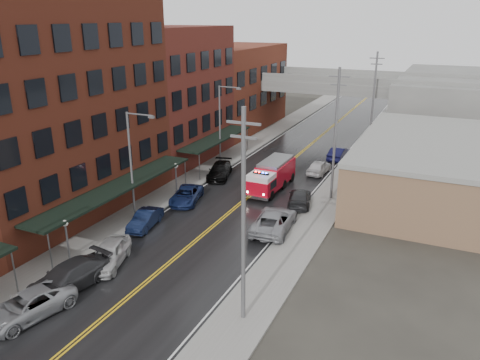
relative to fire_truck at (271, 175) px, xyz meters
The scene contains 31 objects.
road 5.39m from the fire_truck, 103.46° to the right, with size 11.00×160.00×0.02m, color black.
sidewalk_left 9.99m from the fire_truck, 149.35° to the right, with size 3.00×160.00×0.15m, color slate.
sidewalk_right 8.03m from the fire_truck, 39.60° to the right, with size 3.00×160.00×0.15m, color slate.
curb_left 8.63m from the fire_truck, 143.68° to the right, with size 0.30×160.00×0.15m, color gray.
curb_right 6.87m from the fire_truck, 48.60° to the right, with size 0.30×160.00×0.15m, color gray.
brick_building_b 20.30m from the fire_truck, 140.31° to the right, with size 9.00×20.00×18.00m, color #4D1D14.
brick_building_c 16.63m from the fire_truck, 159.38° to the left, with size 9.00×15.00×15.00m, color maroon.
brick_building_far 27.53m from the fire_truck, 122.29° to the left, with size 9.00×20.00×12.00m, color brown.
tan_building 15.64m from the fire_truck, 18.53° to the left, with size 14.00×22.00×5.00m, color #816045.
right_far_block 38.87m from the fire_truck, 64.34° to the left, with size 18.00×30.00×8.00m, color slate.
awning_1 14.93m from the fire_truck, 125.85° to the right, with size 2.60×18.00×3.09m.
awning_2 10.38m from the fire_truck, 147.88° to the left, with size 2.60×13.00×3.09m.
globe_lamp_1 20.52m from the fire_truck, 111.78° to the right, with size 0.44×0.44×3.12m.
globe_lamp_2 9.16m from the fire_truck, 146.47° to the right, with size 0.44×0.44×3.12m.
street_lamp_1 13.99m from the fire_truck, 125.09° to the right, with size 2.64×0.22×9.00m.
street_lamp_2 9.92m from the fire_truck, 147.40° to the left, with size 2.64×0.22×9.00m.
utility_pole_0 21.47m from the fire_truck, 73.35° to the right, with size 1.80×0.24×12.00m.
utility_pole_1 7.69m from the fire_truck, ahead, with size 1.80×0.24×12.00m.
utility_pole_2 21.39m from the fire_truck, 73.29° to the left, with size 1.80×0.24×12.00m.
overpass 27.36m from the fire_truck, 92.56° to the left, with size 40.00×10.00×7.50m.
fire_truck is the anchor object (origin of this frame).
parked_car_left_2 25.37m from the fire_truck, 101.63° to the right, with size 2.45×5.31×1.48m, color gray.
parked_car_left_3 22.32m from the fire_truck, 103.31° to the right, with size 2.31×5.67×1.65m, color #29292C.
parked_car_left_4 18.87m from the fire_truck, 104.76° to the right, with size 1.94×4.82×1.64m, color #B3B3B3.
parked_car_left_5 13.70m from the fire_truck, 116.48° to the right, with size 1.44×4.13×1.36m, color black.
parked_car_left_6 8.58m from the fire_truck, 133.08° to the right, with size 2.24×4.87×1.35m, color #14214E.
parked_car_left_7 6.37m from the fire_truck, 168.87° to the left, with size 2.09×5.15×1.49m, color black.
parked_car_right_0 9.21m from the fire_truck, 67.61° to the right, with size 2.78×6.02×1.67m, color gray.
parked_car_right_1 4.66m from the fire_truck, 35.08° to the right, with size 1.94×4.78×1.39m, color #242426.
parked_car_right_2 7.42m from the fire_truck, 66.33° to the left, with size 1.72×4.28×1.46m, color silver.
parked_car_right_3 13.32m from the fire_truck, 73.66° to the left, with size 1.61×4.61×1.52m, color black.
Camera 1 is at (16.20, -5.25, 16.08)m, focal length 35.00 mm.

